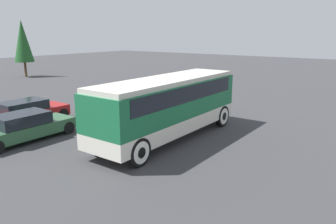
{
  "coord_description": "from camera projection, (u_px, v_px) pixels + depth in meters",
  "views": [
    {
      "loc": [
        -12.7,
        -9.29,
        5.21
      ],
      "look_at": [
        0.0,
        0.0,
        1.38
      ],
      "focal_mm": 35.0,
      "sensor_mm": 36.0,
      "label": 1
    }
  ],
  "objects": [
    {
      "name": "tour_bus",
      "position": [
        169.0,
        102.0,
        16.16
      ],
      "size": [
        9.27,
        2.57,
        3.07
      ],
      "color": "silver",
      "rests_on": "ground_plane"
    },
    {
      "name": "ground_plane",
      "position": [
        168.0,
        139.0,
        16.53
      ],
      "size": [
        120.0,
        120.0,
        0.0
      ],
      "primitive_type": "plane",
      "color": "#38383A"
    },
    {
      "name": "tree_left",
      "position": [
        23.0,
        41.0,
        38.71
      ],
      "size": [
        2.24,
        2.24,
        6.7
      ],
      "color": "brown",
      "rests_on": "ground_plane"
    },
    {
      "name": "parked_car_mid",
      "position": [
        26.0,
        113.0,
        18.88
      ],
      "size": [
        4.78,
        1.82,
        1.43
      ],
      "color": "maroon",
      "rests_on": "ground_plane"
    },
    {
      "name": "parked_car_near",
      "position": [
        25.0,
        127.0,
        16.1
      ],
      "size": [
        4.71,
        1.83,
        1.4
      ],
      "color": "#2D5638",
      "rests_on": "ground_plane"
    }
  ]
}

